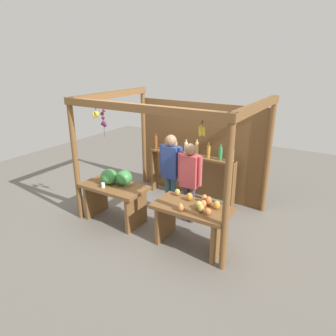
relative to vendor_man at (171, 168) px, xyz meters
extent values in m
plane|color=slate|center=(0.08, -0.03, -0.95)|extent=(12.00, 12.00, 0.00)
cylinder|color=brown|center=(-1.37, -1.08, 0.19)|extent=(0.10, 0.10, 2.28)
cylinder|color=brown|center=(1.54, -1.08, 0.19)|extent=(0.10, 0.10, 2.28)
cylinder|color=brown|center=(-1.37, 1.03, 0.19)|extent=(0.10, 0.10, 2.28)
cylinder|color=brown|center=(1.54, 1.03, 0.19)|extent=(0.10, 0.10, 2.28)
cube|color=brown|center=(0.08, -1.08, 1.27)|extent=(3.01, 0.12, 0.12)
cube|color=brown|center=(-1.37, -0.03, 1.27)|extent=(0.12, 2.21, 0.12)
cube|color=brown|center=(1.54, -0.03, 1.27)|extent=(0.12, 2.21, 0.12)
cube|color=brown|center=(0.08, 1.05, 0.08)|extent=(2.91, 0.04, 2.05)
cylinder|color=brown|center=(-0.93, -0.91, 1.16)|extent=(0.02, 0.02, 0.06)
ellipsoid|color=gold|center=(-0.91, -0.91, 1.06)|extent=(0.04, 0.07, 0.11)
ellipsoid|color=gold|center=(-0.91, -0.90, 1.06)|extent=(0.05, 0.06, 0.12)
ellipsoid|color=gold|center=(-0.92, -0.88, 1.05)|extent=(0.08, 0.05, 0.11)
ellipsoid|color=gold|center=(-0.95, -0.88, 1.06)|extent=(0.06, 0.05, 0.11)
ellipsoid|color=gold|center=(-0.95, -0.91, 1.05)|extent=(0.05, 0.07, 0.12)
ellipsoid|color=gold|center=(-0.96, -0.92, 1.05)|extent=(0.05, 0.07, 0.11)
ellipsoid|color=gold|center=(-0.96, -0.95, 1.05)|extent=(0.05, 0.04, 0.11)
ellipsoid|color=gold|center=(-0.93, -0.94, 1.06)|extent=(0.05, 0.04, 0.11)
ellipsoid|color=gold|center=(-0.90, -0.94, 1.07)|extent=(0.06, 0.06, 0.12)
cylinder|color=brown|center=(1.10, -1.02, 1.16)|extent=(0.02, 0.02, 0.06)
ellipsoid|color=gold|center=(1.13, -1.03, 1.03)|extent=(0.04, 0.08, 0.14)
ellipsoid|color=gold|center=(1.12, -1.01, 1.04)|extent=(0.06, 0.06, 0.15)
ellipsoid|color=gold|center=(1.09, -1.00, 1.03)|extent=(0.09, 0.05, 0.15)
ellipsoid|color=gold|center=(1.08, -1.02, 1.04)|extent=(0.05, 0.07, 0.15)
ellipsoid|color=gold|center=(1.08, -1.04, 1.03)|extent=(0.05, 0.06, 0.15)
ellipsoid|color=gold|center=(1.10, -1.07, 1.06)|extent=(0.07, 0.04, 0.15)
ellipsoid|color=gold|center=(1.11, -1.04, 1.06)|extent=(0.07, 0.06, 0.15)
cylinder|color=#4C422D|center=(-0.89, -0.79, 0.92)|extent=(0.01, 0.01, 0.55)
sphere|color=#601E42|center=(-0.86, -0.80, 1.11)|extent=(0.06, 0.06, 0.06)
sphere|color=#47142D|center=(-0.91, -0.79, 1.05)|extent=(0.06, 0.06, 0.06)
sphere|color=#47142D|center=(-0.87, -0.82, 0.99)|extent=(0.06, 0.06, 0.06)
sphere|color=#601E42|center=(-0.88, -0.80, 0.91)|extent=(0.07, 0.07, 0.07)
sphere|color=#601E42|center=(-0.90, -0.81, 0.88)|extent=(0.06, 0.06, 0.06)
sphere|color=#47142D|center=(-0.88, -0.78, 0.86)|extent=(0.06, 0.06, 0.06)
cube|color=brown|center=(-0.72, -0.82, -0.26)|extent=(1.22, 0.64, 0.06)
cube|color=brown|center=(-1.20, -0.82, -0.62)|extent=(0.06, 0.58, 0.66)
cube|color=brown|center=(-0.23, -0.82, -0.62)|extent=(0.06, 0.58, 0.66)
ellipsoid|color=#38843D|center=(-0.84, -0.80, -0.09)|extent=(0.37, 0.37, 0.28)
ellipsoid|color=#38843D|center=(-0.57, -0.70, -0.09)|extent=(0.38, 0.38, 0.27)
cylinder|color=white|center=(-0.81, -1.00, -0.18)|extent=(0.07, 0.07, 0.09)
cube|color=brown|center=(0.88, -0.82, -0.26)|extent=(1.22, 0.64, 0.06)
cube|color=brown|center=(0.39, -0.82, -0.62)|extent=(0.06, 0.58, 0.66)
cube|color=brown|center=(1.37, -0.82, -0.62)|extent=(0.06, 0.58, 0.66)
ellipsoid|color=#CC7038|center=(1.21, -0.94, -0.17)|extent=(0.13, 0.13, 0.11)
ellipsoid|color=#CC7038|center=(1.08, -0.64, -0.15)|extent=(0.14, 0.14, 0.15)
ellipsoid|color=#B79E47|center=(0.48, -0.59, -0.17)|extent=(0.10, 0.10, 0.12)
ellipsoid|color=#E07F47|center=(0.98, -0.58, -0.16)|extent=(0.11, 0.11, 0.13)
ellipsoid|color=gold|center=(0.75, -0.65, -0.16)|extent=(0.11, 0.11, 0.13)
ellipsoid|color=#E07F47|center=(0.81, -1.04, -0.16)|extent=(0.14, 0.14, 0.13)
ellipsoid|color=gold|center=(1.24, -0.69, -0.16)|extent=(0.15, 0.15, 0.14)
ellipsoid|color=#A8B24C|center=(1.01, -0.84, -0.16)|extent=(0.14, 0.14, 0.13)
ellipsoid|color=#B79E47|center=(1.08, -0.91, -0.17)|extent=(0.14, 0.14, 0.12)
ellipsoid|color=#E07F47|center=(1.05, -0.76, -0.17)|extent=(0.12, 0.12, 0.13)
cube|color=brown|center=(-0.91, 0.76, -0.45)|extent=(0.05, 0.20, 1.00)
cube|color=brown|center=(0.98, 0.76, -0.45)|extent=(0.05, 0.20, 1.00)
cube|color=brown|center=(0.04, 0.76, 0.03)|extent=(1.89, 0.22, 0.04)
cylinder|color=#994C1E|center=(-0.85, 0.76, 0.19)|extent=(0.06, 0.06, 0.27)
cylinder|color=#994C1E|center=(-0.85, 0.76, 0.36)|extent=(0.03, 0.03, 0.06)
cylinder|color=#994C1E|center=(-0.59, 0.76, 0.16)|extent=(0.07, 0.07, 0.22)
cylinder|color=#994C1E|center=(-0.59, 0.76, 0.30)|extent=(0.03, 0.03, 0.06)
cylinder|color=#D8B266|center=(-0.34, 0.76, 0.17)|extent=(0.07, 0.07, 0.23)
cylinder|color=#D8B266|center=(-0.34, 0.76, 0.31)|extent=(0.03, 0.03, 0.06)
cylinder|color=silver|center=(-0.09, 0.76, 0.18)|extent=(0.08, 0.08, 0.25)
cylinder|color=silver|center=(-0.09, 0.76, 0.33)|extent=(0.03, 0.03, 0.06)
cylinder|color=#D8B266|center=(0.16, 0.76, 0.19)|extent=(0.07, 0.07, 0.28)
cylinder|color=#D8B266|center=(0.16, 0.76, 0.37)|extent=(0.03, 0.03, 0.06)
cylinder|color=gold|center=(0.42, 0.76, 0.18)|extent=(0.07, 0.07, 0.25)
cylinder|color=gold|center=(0.42, 0.76, 0.34)|extent=(0.03, 0.03, 0.06)
cylinder|color=#338C4C|center=(0.68, 0.76, 0.18)|extent=(0.08, 0.08, 0.25)
cylinder|color=#338C4C|center=(0.68, 0.76, 0.34)|extent=(0.04, 0.04, 0.06)
cylinder|color=silver|center=(0.92, 0.76, 0.18)|extent=(0.06, 0.06, 0.26)
cylinder|color=silver|center=(0.92, 0.76, 0.34)|extent=(0.03, 0.03, 0.06)
cylinder|color=#355866|center=(-0.06, 0.00, -0.58)|extent=(0.11, 0.11, 0.74)
cylinder|color=#355866|center=(0.06, 0.00, -0.58)|extent=(0.11, 0.11, 0.74)
cube|color=#2D428C|center=(0.00, 0.00, 0.11)|extent=(0.32, 0.19, 0.63)
cylinder|color=#2D428C|center=(-0.20, 0.00, 0.14)|extent=(0.08, 0.08, 0.56)
cylinder|color=#2D428C|center=(0.20, 0.00, 0.14)|extent=(0.08, 0.08, 0.56)
sphere|color=#997051|center=(0.00, 0.00, 0.53)|extent=(0.21, 0.21, 0.21)
cylinder|color=#4B3B45|center=(0.41, -0.12, -0.59)|extent=(0.11, 0.11, 0.71)
cylinder|color=#4B3B45|center=(0.53, -0.12, -0.59)|extent=(0.11, 0.11, 0.71)
cube|color=#BF474C|center=(0.47, -0.12, 0.06)|extent=(0.32, 0.19, 0.60)
cylinder|color=#BF474C|center=(0.27, -0.12, 0.09)|extent=(0.08, 0.08, 0.54)
cylinder|color=#BF474C|center=(0.67, -0.12, 0.09)|extent=(0.08, 0.08, 0.54)
sphere|color=#997051|center=(0.47, -0.12, 0.46)|extent=(0.20, 0.20, 0.20)
camera|label=1|loc=(2.83, -4.69, 1.98)|focal=32.81mm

